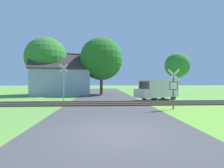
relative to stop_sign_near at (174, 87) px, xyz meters
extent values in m
plane|color=#5B933D|center=(-4.75, -5.58, -1.66)|extent=(160.00, 160.00, 0.00)
cube|color=#424244|center=(-4.75, -3.58, -1.66)|extent=(7.29, 80.00, 0.01)
cube|color=#422D1E|center=(-4.75, 3.27, -1.61)|extent=(60.00, 2.60, 0.10)
cube|color=slate|center=(-4.75, 3.99, -1.50)|extent=(60.00, 0.08, 0.12)
cube|color=slate|center=(-4.75, 2.56, -1.50)|extent=(60.00, 0.08, 0.12)
cylinder|color=brown|center=(0.00, 0.03, -0.33)|extent=(0.10, 0.10, 2.67)
cube|color=red|center=(0.00, -0.03, 0.07)|extent=(0.60, 0.06, 0.60)
cube|color=white|center=(0.00, -0.06, 0.07)|extent=(0.49, 0.04, 0.49)
cube|color=white|center=(0.00, -0.03, 0.85)|extent=(0.88, 0.07, 0.88)
cube|color=white|center=(0.00, -0.03, 0.85)|extent=(0.88, 0.07, 0.88)
cylinder|color=#9E9EA5|center=(-9.03, 5.15, 0.15)|extent=(0.09, 0.09, 3.62)
cube|color=white|center=(-9.02, 5.21, 1.71)|extent=(0.88, 0.05, 0.88)
cube|color=white|center=(-9.02, 5.21, 1.71)|extent=(0.88, 0.05, 0.88)
cube|color=#99A3B7|center=(-11.76, 14.87, 0.30)|extent=(9.57, 8.36, 3.92)
cube|color=#332D2D|center=(-11.31, 13.35, 3.44)|extent=(9.18, 5.84, 2.74)
cube|color=#332D2D|center=(-12.21, 16.38, 3.44)|extent=(9.18, 5.84, 2.74)
cube|color=brown|center=(-9.62, 15.50, 3.69)|extent=(0.62, 0.62, 1.10)
cylinder|color=#513823|center=(-5.30, 14.82, -0.14)|extent=(0.43, 0.43, 3.06)
sphere|color=#286B23|center=(-5.30, 14.82, 3.88)|extent=(6.62, 6.62, 6.62)
cylinder|color=#513823|center=(-13.68, 14.68, -0.03)|extent=(0.36, 0.36, 3.27)
sphere|color=#337A2D|center=(-13.68, 14.68, 3.94)|extent=(6.24, 6.24, 6.24)
cylinder|color=#513823|center=(8.39, 18.42, -0.02)|extent=(0.31, 0.31, 3.29)
sphere|color=#337A2D|center=(8.39, 18.42, 3.29)|extent=(4.45, 4.45, 4.45)
cube|color=silver|center=(1.11, 6.64, -0.37)|extent=(4.61, 3.57, 1.90)
cube|color=silver|center=(-1.09, 5.56, -0.87)|extent=(1.43, 1.93, 0.90)
cube|color=#19232D|center=(-0.76, 5.72, -0.04)|extent=(0.75, 1.47, 0.85)
cube|color=navy|center=(0.68, 7.50, -0.71)|extent=(3.39, 1.69, 0.16)
cylinder|color=black|center=(-0.52, 6.71, -1.32)|extent=(0.69, 0.46, 0.68)
cylinder|color=black|center=(0.17, 5.31, -1.32)|extent=(0.69, 0.46, 0.68)
cylinder|color=black|center=(2.04, 7.97, -1.32)|extent=(0.69, 0.46, 0.68)
cylinder|color=black|center=(2.73, 6.58, -1.32)|extent=(0.69, 0.46, 0.68)
camera|label=1|loc=(-5.21, -12.43, 0.40)|focal=28.00mm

